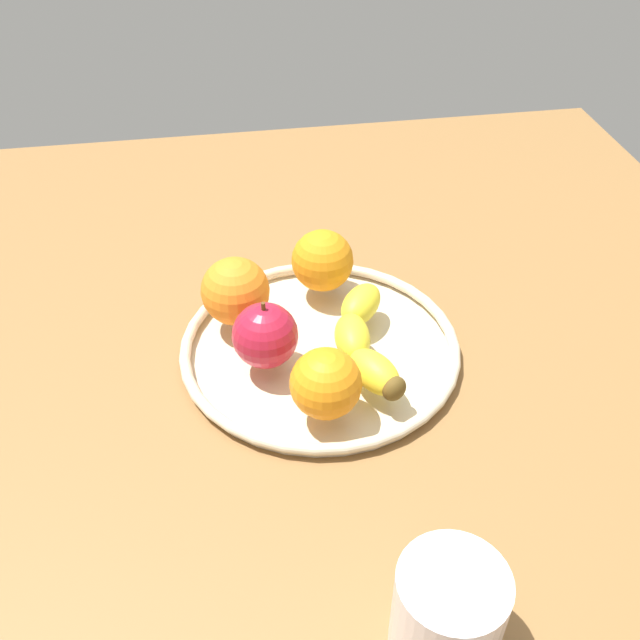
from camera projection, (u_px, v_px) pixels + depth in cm
name	position (u px, v px, depth cm)	size (l,w,h in cm)	color
ground_plane	(320.00, 367.00, 80.99)	(113.46, 113.46, 4.00)	olive
fruit_bowl	(320.00, 347.00, 79.12)	(30.46, 30.46, 1.80)	beige
banana	(364.00, 339.00, 76.03)	(18.64, 7.64, 3.74)	yellow
apple	(265.00, 335.00, 74.06)	(6.88, 6.88, 7.68)	#AD1A32
orange_back_right	(322.00, 261.00, 83.95)	(7.24, 7.24, 7.24)	orange
orange_center	(235.00, 291.00, 79.21)	(7.58, 7.58, 7.58)	orange
orange_front_left	(326.00, 384.00, 68.65)	(6.97, 6.97, 6.97)	orange
ambient_mug	(449.00, 615.00, 52.03)	(11.72, 8.14, 8.53)	white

